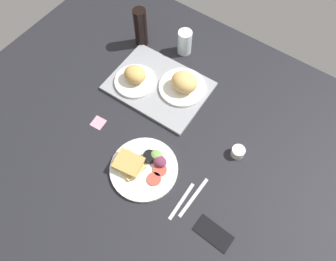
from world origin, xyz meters
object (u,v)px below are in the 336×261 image
(plate_with_salad, at_px, (143,166))
(knife, at_px, (194,197))
(cell_phone, at_px, (213,233))
(drinking_glass, at_px, (185,42))
(espresso_cup, at_px, (238,152))
(serving_tray, at_px, (159,86))
(bread_plate_near, at_px, (135,77))
(bread_plate_far, at_px, (184,84))
(soda_bottle, at_px, (141,27))
(sticky_note, at_px, (98,123))
(fork, at_px, (182,201))

(plate_with_salad, distance_m, knife, 0.24)
(plate_with_salad, xyz_separation_m, cell_phone, (0.37, -0.06, -0.01))
(drinking_glass, bearing_deg, plate_with_salad, -70.77)
(plate_with_salad, xyz_separation_m, espresso_cup, (0.28, 0.28, 0.00))
(serving_tray, bearing_deg, bread_plate_near, -155.31)
(bread_plate_far, distance_m, espresso_cup, 0.39)
(soda_bottle, relative_size, sticky_note, 3.67)
(knife, distance_m, cell_phone, 0.15)
(serving_tray, bearing_deg, espresso_cup, -10.52)
(serving_tray, distance_m, knife, 0.55)
(bread_plate_near, xyz_separation_m, plate_with_salad, (0.29, -0.32, -0.03))
(drinking_glass, bearing_deg, sticky_note, -97.78)
(sticky_note, bearing_deg, drinking_glass, 82.22)
(plate_with_salad, height_order, cell_phone, plate_with_salad)
(bread_plate_far, bearing_deg, drinking_glass, 122.83)
(soda_bottle, bearing_deg, drinking_glass, 20.30)
(soda_bottle, height_order, espresso_cup, soda_bottle)
(bread_plate_near, relative_size, fork, 1.14)
(knife, xyz_separation_m, cell_phone, (0.14, -0.07, 0.00))
(drinking_glass, relative_size, cell_phone, 0.88)
(plate_with_salad, height_order, soda_bottle, soda_bottle)
(espresso_cup, bearing_deg, drinking_glass, 145.61)
(drinking_glass, bearing_deg, bread_plate_near, -103.81)
(serving_tray, xyz_separation_m, bread_plate_far, (0.11, 0.05, 0.04))
(plate_with_salad, bearing_deg, cell_phone, -8.61)
(bread_plate_far, distance_m, cell_phone, 0.66)
(bread_plate_near, distance_m, soda_bottle, 0.27)
(bread_plate_near, height_order, knife, bread_plate_near)
(bread_plate_near, height_order, bread_plate_far, bread_plate_far)
(espresso_cup, xyz_separation_m, fork, (-0.08, -0.30, -0.02))
(espresso_cup, bearing_deg, cell_phone, -75.22)
(bread_plate_near, relative_size, plate_with_salad, 0.70)
(serving_tray, relative_size, espresso_cup, 8.04)
(espresso_cup, relative_size, fork, 0.33)
(bread_plate_near, distance_m, sticky_note, 0.27)
(fork, relative_size, sticky_note, 3.04)
(soda_bottle, distance_m, knife, 0.85)
(fork, bearing_deg, cell_phone, -102.14)
(plate_with_salad, relative_size, soda_bottle, 1.36)
(espresso_cup, xyz_separation_m, sticky_note, (-0.58, -0.23, -0.02))
(knife, xyz_separation_m, sticky_note, (-0.53, 0.04, -0.00))
(fork, height_order, sticky_note, fork)
(bread_plate_far, relative_size, fork, 1.29)
(soda_bottle, bearing_deg, sticky_note, -75.00)
(bread_plate_far, xyz_separation_m, cell_phone, (0.46, -0.47, -0.05))
(espresso_cup, distance_m, knife, 0.27)
(serving_tray, distance_m, fork, 0.56)
(bread_plate_near, bearing_deg, plate_with_salad, -47.77)
(serving_tray, xyz_separation_m, soda_bottle, (-0.24, 0.18, 0.09))
(knife, relative_size, cell_phone, 1.32)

